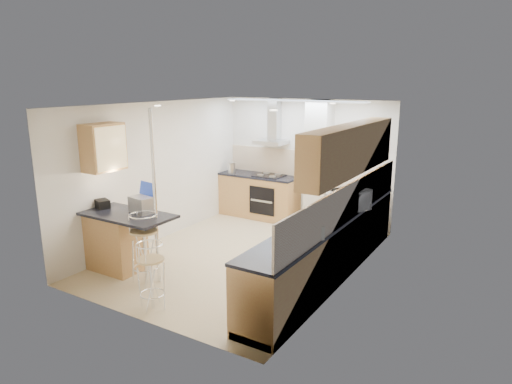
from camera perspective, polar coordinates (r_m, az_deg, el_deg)
The scene contains 16 objects.
ground at distance 7.70m, azimuth -1.60°, elevation -8.02°, with size 4.80×4.80×0.00m, color #CDB688.
room_shell at distance 7.42m, azimuth 2.00°, elevation 3.54°, with size 3.64×4.84×2.51m.
right_counter at distance 6.89m, azimuth 8.99°, elevation -6.79°, with size 0.63×4.40×0.92m.
back_counter at distance 9.73m, azimuth 0.38°, elevation -0.46°, with size 1.70×0.63×0.92m.
peninsula at distance 7.18m, azimuth -15.66°, elevation -6.17°, with size 1.47×0.72×0.94m.
microwave at distance 7.08m, azimuth 11.53°, elevation -1.02°, with size 0.60×0.40×0.33m, color white.
laptop at distance 7.01m, azimuth -14.04°, elevation -1.52°, with size 0.35×0.26×0.24m, color #97999E.
bag at distance 7.44m, azimuth -18.65°, elevation -1.41°, with size 0.24×0.17×0.13m, color black.
bar_stool_near at distance 6.76m, azimuth -13.71°, elevation -6.87°, with size 0.43×0.43×1.05m, color tan, non-canonical shape.
bar_stool_end at distance 6.04m, azimuth -12.95°, elevation -10.19°, with size 0.36×0.36×0.89m, color tan, non-canonical shape.
jar_a at distance 7.69m, azimuth 12.36°, elevation -0.44°, with size 0.12×0.12×0.18m, color beige.
jar_b at distance 7.80m, azimuth 12.50°, elevation -0.36°, with size 0.11×0.11×0.16m, color beige.
jar_c at distance 6.22m, azimuth 7.14°, elevation -3.62°, with size 0.14×0.14×0.19m, color beige.
jar_d at distance 5.68m, azimuth 6.65°, elevation -5.65°, with size 0.10×0.10×0.13m, color white.
bread_bin at distance 5.76m, azimuth 6.44°, elevation -5.09°, with size 0.27×0.34×0.18m, color beige.
kettle at distance 9.79m, azimuth -3.05°, elevation 3.05°, with size 0.16×0.16×0.23m, color #B9BCBE.
Camera 1 is at (3.89, -5.99, 2.87)m, focal length 32.00 mm.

